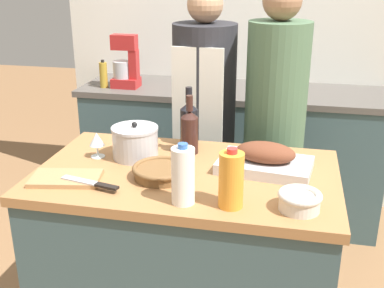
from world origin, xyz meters
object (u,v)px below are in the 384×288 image
(roasting_pan, at_px, (265,160))
(stand_mixer, at_px, (126,66))
(cutting_board, at_px, (66,178))
(juice_jug, at_px, (231,180))
(milk_jug, at_px, (183,176))
(wicker_basket, at_px, (161,171))
(person_cook_guest, at_px, (274,126))
(wine_bottle_green, at_px, (190,131))
(condiment_bottle_short, at_px, (271,77))
(stock_pot, at_px, (135,142))
(person_cook_aproned, at_px, (204,121))
(wine_bottle_dark, at_px, (189,122))
(condiment_bottle_tall, at_px, (103,75))
(condiment_bottle_extra, at_px, (197,84))
(mixing_bowl, at_px, (300,200))
(wine_glass_left, at_px, (97,140))
(knife_chef, at_px, (92,183))

(roasting_pan, height_order, stand_mixer, stand_mixer)
(cutting_board, height_order, juice_jug, juice_jug)
(milk_jug, bearing_deg, juice_jug, 2.91)
(wicker_basket, relative_size, person_cook_guest, 0.14)
(wine_bottle_green, xyz_separation_m, person_cook_guest, (0.36, 0.49, -0.11))
(milk_jug, height_order, condiment_bottle_short, milk_jug)
(stock_pot, distance_m, milk_jug, 0.48)
(juice_jug, xyz_separation_m, milk_jug, (-0.17, -0.01, 0.00))
(roasting_pan, distance_m, condiment_bottle_short, 1.47)
(cutting_board, xyz_separation_m, person_cook_aproned, (0.37, 0.95, -0.04))
(condiment_bottle_short, relative_size, person_cook_guest, 0.09)
(person_cook_guest, bearing_deg, milk_jug, -112.20)
(wine_bottle_dark, bearing_deg, juice_jug, -64.20)
(wine_bottle_dark, bearing_deg, condiment_bottle_short, 76.03)
(wicker_basket, relative_size, juice_jug, 1.05)
(condiment_bottle_tall, xyz_separation_m, condiment_bottle_extra, (0.66, -0.02, -0.03))
(mixing_bowl, bearing_deg, stock_pot, 154.28)
(condiment_bottle_tall, bearing_deg, wine_glass_left, -69.35)
(condiment_bottle_extra, height_order, person_cook_guest, person_cook_guest)
(wine_bottle_dark, bearing_deg, condiment_bottle_tall, 130.32)
(condiment_bottle_short, distance_m, condiment_bottle_extra, 0.54)
(roasting_pan, distance_m, person_cook_guest, 0.62)
(condiment_bottle_extra, bearing_deg, wine_glass_left, -100.00)
(wine_bottle_dark, xyz_separation_m, knife_chef, (-0.26, -0.54, -0.09))
(roasting_pan, distance_m, juice_jug, 0.36)
(wine_glass_left, bearing_deg, wine_bottle_dark, 33.91)
(person_cook_aproned, distance_m, person_cook_guest, 0.40)
(roasting_pan, bearing_deg, milk_jug, -127.18)
(wicker_basket, xyz_separation_m, condiment_bottle_extra, (-0.12, 1.34, 0.03))
(milk_jug, height_order, wine_bottle_dark, wine_bottle_dark)
(condiment_bottle_tall, relative_size, person_cook_guest, 0.11)
(juice_jug, distance_m, person_cook_aproned, 1.08)
(mixing_bowl, distance_m, person_cook_guest, 0.95)
(person_cook_guest, bearing_deg, wine_bottle_green, -132.50)
(wine_bottle_dark, bearing_deg, wine_bottle_green, -75.98)
(mixing_bowl, height_order, condiment_bottle_short, condiment_bottle_short)
(wicker_basket, bearing_deg, juice_jug, -30.63)
(condiment_bottle_extra, bearing_deg, stock_pot, -92.11)
(mixing_bowl, bearing_deg, condiment_bottle_tall, 131.33)
(wine_glass_left, height_order, knife_chef, wine_glass_left)
(cutting_board, height_order, wine_bottle_green, wine_bottle_green)
(milk_jug, bearing_deg, knife_chef, 173.48)
(roasting_pan, bearing_deg, condiment_bottle_extra, 114.12)
(wine_bottle_dark, height_order, person_cook_guest, person_cook_guest)
(mixing_bowl, bearing_deg, juice_jug, -174.46)
(stock_pot, relative_size, person_cook_guest, 0.12)
(person_cook_aproned, bearing_deg, condiment_bottle_tall, 149.79)
(wine_glass_left, height_order, condiment_bottle_extra, condiment_bottle_extra)
(wicker_basket, relative_size, condiment_bottle_short, 1.60)
(juice_jug, relative_size, condiment_bottle_extra, 1.65)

